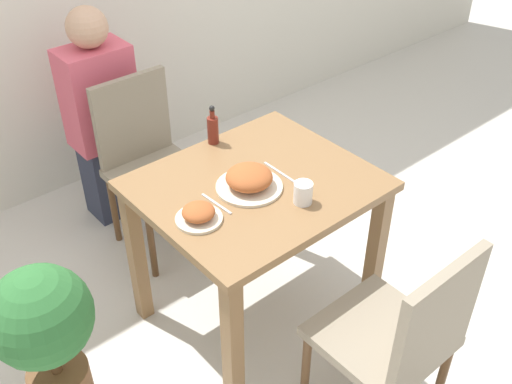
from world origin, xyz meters
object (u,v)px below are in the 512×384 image
Objects in this scene: chair_far at (148,157)px; person_figure at (103,119)px; drink_cup at (303,193)px; sauce_bottle at (213,129)px; chair_near at (401,336)px; potted_plant_left at (45,332)px; food_plate at (249,180)px; side_plate at (199,214)px.

person_figure reaches higher than chair_far.
sauce_bottle reaches higher than drink_cup.
sauce_bottle reaches higher than chair_near.
chair_far reaches higher than potted_plant_left.
sauce_bottle reaches higher than chair_far.
sauce_bottle is at bearing 89.61° from drink_cup.
sauce_bottle is at bearing 74.67° from food_plate.
person_figure reaches higher than side_plate.
drink_cup is at bearing -85.00° from chair_far.
food_plate is at bearing -85.11° from chair_near.
side_plate is at bearing -14.79° from potted_plant_left.
person_figure is at bearing 97.95° from chair_far.
potted_plant_left is at bearing 161.35° from drink_cup.
food_plate is 1.15m from person_figure.
chair_near is 4.96× the size of sauce_bottle.
food_plate is at bearing 115.44° from drink_cup.
drink_cup is at bearing -90.39° from sauce_bottle.
chair_near reaches higher than side_plate.
person_figure reaches higher than chair_near.
sauce_bottle is at bearing 47.30° from side_plate.
drink_cup is at bearing -93.43° from chair_near.
chair_far is 0.91m from side_plate.
drink_cup is (0.09, -0.99, 0.29)m from chair_far.
sauce_bottle is 0.15× the size of person_figure.
chair_near is 1.24× the size of potted_plant_left.
food_plate is at bearing -105.33° from sauce_bottle.
sauce_bottle is at bearing -78.20° from chair_far.
potted_plant_left is (-0.58, 0.15, -0.33)m from side_plate.
food_plate is 3.03× the size of drink_cup.
chair_near is at bearing -91.88° from sauce_bottle.
side_plate is at bearing -100.87° from person_figure.
chair_far is 0.54m from sauce_bottle.
chair_near reaches higher than drink_cup.
chair_near is at bearing -86.85° from person_figure.
side_plate is 0.24× the size of potted_plant_left.
potted_plant_left is at bearing 172.00° from food_plate.
side_plate is 1.21m from person_figure.
food_plate is 0.22× the size of person_figure.
chair_far is 1.09m from potted_plant_left.
side_plate is 0.54m from sauce_bottle.
chair_far is 1.24× the size of potted_plant_left.
side_plate is 0.68m from potted_plant_left.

